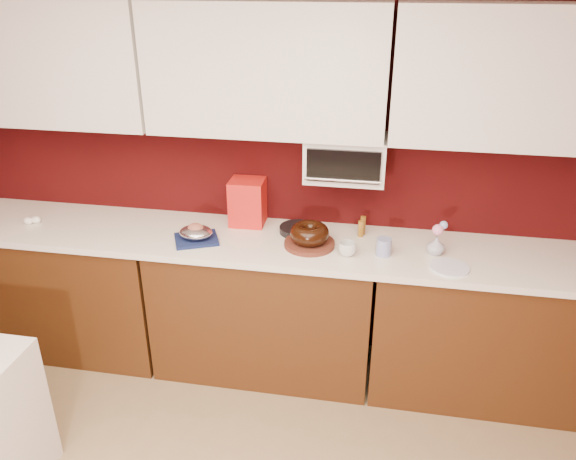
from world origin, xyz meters
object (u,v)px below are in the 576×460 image
Objects in this scene: bundt_cake at (310,233)px; flower_vase at (436,244)px; foil_ham_nest at (196,232)px; pandoro_box at (248,202)px; blue_jar at (384,247)px; coffee_mug at (347,248)px; toaster_oven at (346,158)px.

bundt_cake is 0.71m from flower_vase.
foil_ham_nest is (-0.66, -0.05, -0.03)m from bundt_cake.
flower_vase is (0.70, 0.03, -0.02)m from bundt_cake.
flower_vase is (1.13, -0.22, -0.08)m from pandoro_box.
blue_jar is at bearing -5.00° from bundt_cake.
coffee_mug is at bearing -18.97° from bundt_cake.
pandoro_box is (-0.42, 0.25, 0.06)m from bundt_cake.
bundt_cake is at bearing 175.00° from blue_jar.
pandoro_box is at bearing 175.86° from toaster_oven.
bundt_cake is at bearing -31.75° from pandoro_box.
coffee_mug is 0.96× the size of blue_jar.
coffee_mug is at bearing -79.56° from toaster_oven.
foil_ham_nest is 1.65× the size of flower_vase.
coffee_mug is 0.20m from blue_jar.
toaster_oven is 0.51m from coffee_mug.
pandoro_box is (0.24, 0.30, 0.09)m from foil_ham_nest.
coffee_mug is (0.22, -0.08, -0.03)m from bundt_cake.
blue_jar is at bearing 11.37° from coffee_mug.
toaster_oven is 4.74× the size of coffee_mug.
toaster_oven reaches higher than flower_vase.
bundt_cake reaches higher than foil_ham_nest.
flower_vase reaches higher than blue_jar.
bundt_cake is 1.16× the size of foil_ham_nest.
blue_jar is 0.29m from flower_vase.
blue_jar is (1.08, 0.02, -0.01)m from foil_ham_nest.
bundt_cake is at bearing 161.03° from coffee_mug.
blue_jar is at bearing -20.10° from pandoro_box.
pandoro_box is 1.15m from flower_vase.
pandoro_box reaches higher than blue_jar.
pandoro_box reaches higher than flower_vase.
toaster_oven is 0.68m from pandoro_box.
foil_ham_nest is at bearing -179.17° from blue_jar.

